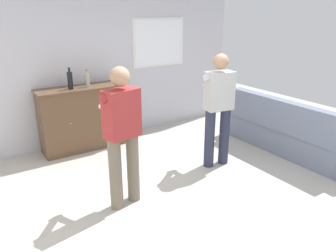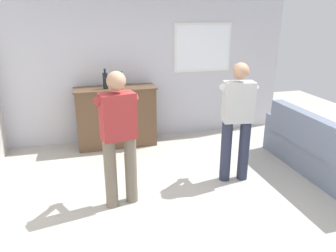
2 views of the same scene
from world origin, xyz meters
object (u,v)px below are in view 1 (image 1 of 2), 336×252
at_px(sideboard_cabinet, 82,118).
at_px(bottle_liquor_amber, 70,80).
at_px(couch, 285,132).
at_px(person_standing_right, 218,105).
at_px(person_standing_left, 122,132).
at_px(bottle_wine_green, 87,80).

xyz_separation_m(sideboard_cabinet, bottle_liquor_amber, (-0.16, -0.06, 0.67)).
bearing_deg(bottle_liquor_amber, couch, -33.81).
relative_size(sideboard_cabinet, person_standing_right, 0.83).
xyz_separation_m(couch, person_standing_left, (-2.90, 0.06, 0.59)).
bearing_deg(couch, bottle_wine_green, 143.21).
bearing_deg(person_standing_right, couch, -12.30).
xyz_separation_m(bottle_liquor_amber, person_standing_right, (1.62, -1.65, -0.27)).
bearing_deg(sideboard_cabinet, person_standing_left, -95.17).
height_order(bottle_wine_green, bottle_liquor_amber, bottle_liquor_amber).
distance_m(sideboard_cabinet, bottle_wine_green, 0.65).
bearing_deg(bottle_liquor_amber, person_standing_left, -90.51).
xyz_separation_m(sideboard_cabinet, person_standing_left, (-0.17, -1.93, 0.40)).
relative_size(couch, bottle_wine_green, 8.57).
bearing_deg(person_standing_left, person_standing_right, 7.57).
distance_m(bottle_liquor_amber, person_standing_left, 1.89).
xyz_separation_m(bottle_liquor_amber, person_standing_left, (-0.02, -1.87, -0.27)).
bearing_deg(person_standing_left, sideboard_cabinet, 84.83).
distance_m(couch, bottle_liquor_amber, 3.57).
relative_size(bottle_wine_green, bottle_liquor_amber, 0.82).
height_order(couch, bottle_wine_green, bottle_wine_green).
relative_size(bottle_wine_green, person_standing_left, 0.17).
xyz_separation_m(bottle_wine_green, person_standing_left, (-0.30, -1.89, -0.24)).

